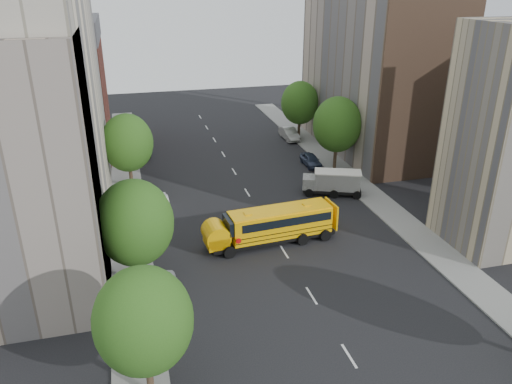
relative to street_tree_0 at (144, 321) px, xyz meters
name	(u,v)px	position (x,y,z in m)	size (l,w,h in m)	color
ground	(277,240)	(11.00, 14.00, -4.64)	(120.00, 120.00, 0.00)	black
sidewalk_left	(130,228)	(-0.50, 19.00, -4.58)	(3.00, 80.00, 0.12)	slate
sidewalk_right	(376,200)	(22.50, 19.00, -4.58)	(3.00, 80.00, 0.12)	slate
lane_markings	(247,193)	(11.00, 24.00, -4.64)	(0.15, 64.00, 0.01)	silver
building_left_cream	(28,116)	(-7.00, 20.00, 5.36)	(10.00, 26.00, 20.00)	beige
building_left_redbrick	(62,99)	(-7.00, 42.00, 1.86)	(10.00, 15.00, 13.00)	maroon
building_left_near	(6,186)	(-7.00, 9.50, 3.86)	(10.00, 7.00, 17.00)	tan
building_right_far	(374,75)	(29.00, 34.00, 4.36)	(10.00, 22.00, 18.00)	tan
building_right_sidewall	(426,94)	(29.00, 23.00, 4.36)	(10.10, 0.30, 18.00)	brown
street_tree_0	(144,321)	(0.00, 0.00, 0.00)	(4.80, 4.80, 7.41)	#38281C
street_tree_1	(135,223)	(0.00, 10.00, 0.31)	(5.12, 5.12, 7.90)	#38281C
street_tree_2	(127,143)	(0.00, 28.00, 0.19)	(4.99, 4.99, 7.71)	#38281C
street_tree_4	(337,125)	(22.00, 28.00, 0.43)	(5.25, 5.25, 8.10)	#38281C
street_tree_5	(300,103)	(22.00, 40.00, 0.06)	(4.86, 4.86, 7.51)	#38281C
school_bus	(271,224)	(10.41, 13.79, -3.03)	(10.42, 3.22, 2.90)	black
safari_truck	(333,182)	(19.02, 21.54, -3.38)	(5.90, 3.84, 2.39)	black
parked_car_0	(165,287)	(1.49, 8.42, -3.88)	(1.79, 4.44, 1.51)	silver
parked_car_1	(159,204)	(2.20, 21.84, -3.84)	(1.69, 4.86, 1.60)	white
parked_car_2	(141,149)	(1.40, 38.69, -3.97)	(2.22, 4.81, 1.34)	black
parked_car_4	(311,160)	(19.80, 29.59, -3.96)	(1.60, 3.98, 1.35)	#2D374F
parked_car_5	(289,134)	(20.60, 39.74, -3.88)	(1.61, 4.62, 1.52)	gray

